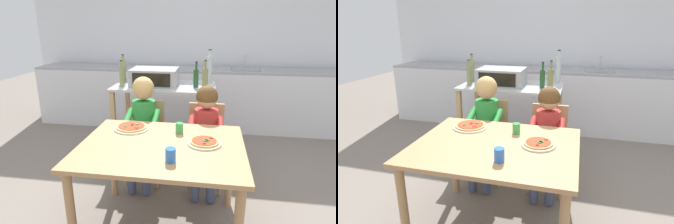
% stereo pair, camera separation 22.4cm
% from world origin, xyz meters
% --- Properties ---
extents(ground_plane, '(11.12, 11.12, 0.00)m').
position_xyz_m(ground_plane, '(0.00, 1.11, 0.00)').
color(ground_plane, slate).
extents(back_wall_tiled, '(5.26, 0.12, 2.70)m').
position_xyz_m(back_wall_tiled, '(0.00, 2.84, 1.35)').
color(back_wall_tiled, silver).
rests_on(back_wall_tiled, ground).
extents(kitchen_counter, '(4.73, 0.60, 1.11)m').
position_xyz_m(kitchen_counter, '(0.00, 2.43, 0.46)').
color(kitchen_counter, silver).
rests_on(kitchen_counter, ground).
extents(kitchen_island_cart, '(1.13, 0.64, 0.90)m').
position_xyz_m(kitchen_island_cart, '(-0.18, 1.24, 0.61)').
color(kitchen_island_cart, '#B7BABF').
rests_on(kitchen_island_cart, ground).
extents(toaster_oven, '(0.51, 0.39, 0.19)m').
position_xyz_m(toaster_oven, '(-0.29, 1.22, 0.99)').
color(toaster_oven, '#999BA0').
rests_on(toaster_oven, kitchen_island_cart).
extents(bottle_dark_olive_oil, '(0.06, 0.06, 0.33)m').
position_xyz_m(bottle_dark_olive_oil, '(-0.68, 1.32, 1.04)').
color(bottle_dark_olive_oil, olive).
rests_on(bottle_dark_olive_oil, kitchen_island_cart).
extents(bottle_brown_beer, '(0.05, 0.05, 0.29)m').
position_xyz_m(bottle_brown_beer, '(-0.63, 1.09, 1.02)').
color(bottle_brown_beer, olive).
rests_on(bottle_brown_beer, kitchen_island_cart).
extents(bottle_tall_green_wine, '(0.07, 0.07, 0.38)m').
position_xyz_m(bottle_tall_green_wine, '(0.31, 1.48, 1.06)').
color(bottle_tall_green_wine, '#ADB7B2').
rests_on(bottle_tall_green_wine, kitchen_island_cart).
extents(bottle_slim_sauce, '(0.06, 0.06, 0.32)m').
position_xyz_m(bottle_slim_sauce, '(0.27, 1.03, 1.02)').
color(bottle_slim_sauce, olive).
rests_on(bottle_slim_sauce, kitchen_island_cart).
extents(bottle_clear_vinegar, '(0.06, 0.06, 0.28)m').
position_xyz_m(bottle_clear_vinegar, '(0.17, 1.17, 1.01)').
color(bottle_clear_vinegar, '#1E4723').
rests_on(bottle_clear_vinegar, kitchen_island_cart).
extents(dining_table, '(1.17, 0.92, 0.74)m').
position_xyz_m(dining_table, '(0.00, 0.00, 0.63)').
color(dining_table, '#AD7F51').
rests_on(dining_table, ground).
extents(dining_chair_left, '(0.36, 0.36, 0.81)m').
position_xyz_m(dining_chair_left, '(-0.30, 0.77, 0.48)').
color(dining_chair_left, tan).
rests_on(dining_chair_left, ground).
extents(dining_chair_right, '(0.36, 0.36, 0.81)m').
position_xyz_m(dining_chair_right, '(0.30, 0.73, 0.48)').
color(dining_chair_right, tan).
rests_on(dining_chair_right, ground).
extents(child_in_green_shirt, '(0.32, 0.42, 1.07)m').
position_xyz_m(child_in_green_shirt, '(-0.30, 0.65, 0.70)').
color(child_in_green_shirt, '#424C6B').
rests_on(child_in_green_shirt, ground).
extents(child_in_red_shirt, '(0.32, 0.42, 1.01)m').
position_xyz_m(child_in_red_shirt, '(0.30, 0.62, 0.67)').
color(child_in_red_shirt, '#424C6B').
rests_on(child_in_red_shirt, ground).
extents(pizza_plate_white, '(0.29, 0.29, 0.03)m').
position_xyz_m(pizza_plate_white, '(-0.30, 0.27, 0.75)').
color(pizza_plate_white, white).
rests_on(pizza_plate_white, dining_table).
extents(pizza_plate_cream, '(0.25, 0.25, 0.03)m').
position_xyz_m(pizza_plate_cream, '(0.30, 0.06, 0.75)').
color(pizza_plate_cream, beige).
rests_on(pizza_plate_cream, dining_table).
extents(drinking_cup_green, '(0.06, 0.06, 0.08)m').
position_xyz_m(drinking_cup_green, '(0.10, 0.24, 0.78)').
color(drinking_cup_green, green).
rests_on(drinking_cup_green, dining_table).
extents(drinking_cup_blue, '(0.07, 0.07, 0.09)m').
position_xyz_m(drinking_cup_blue, '(0.10, -0.25, 0.78)').
color(drinking_cup_blue, blue).
rests_on(drinking_cup_blue, dining_table).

